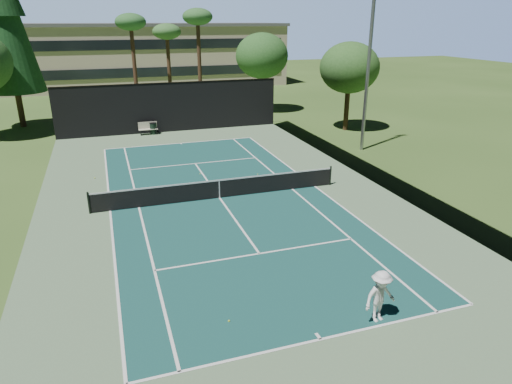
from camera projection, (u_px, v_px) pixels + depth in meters
ground at (220, 198)px, 23.80m from camera, size 160.00×160.00×0.00m
apron_slab at (220, 198)px, 23.80m from camera, size 18.00×32.00×0.01m
court_surface at (220, 198)px, 23.79m from camera, size 10.97×23.77×0.01m
court_lines at (220, 198)px, 23.79m from camera, size 11.07×23.87×0.01m
tennis_net at (219, 188)px, 23.60m from camera, size 12.90×0.10×1.10m
fence at (218, 161)px, 23.14m from camera, size 18.04×32.05×4.03m
player at (380, 296)px, 13.84m from camera, size 1.19×0.80×1.71m
tennis_ball_a at (229, 321)px, 14.04m from camera, size 0.07×0.07×0.07m
tennis_ball_b at (200, 174)px, 27.44m from camera, size 0.07×0.07×0.07m
tennis_ball_c at (258, 174)px, 27.40m from camera, size 0.06×0.06×0.06m
tennis_ball_d at (95, 178)px, 26.72m from camera, size 0.07×0.07×0.07m
park_bench at (148, 128)px, 36.81m from camera, size 1.50×0.45×1.02m
trash_bin at (153, 128)px, 36.95m from camera, size 0.56×0.56×0.95m
pine_tree at (2, 9)px, 36.35m from camera, size 4.80×4.80×15.00m
palm_a at (131, 26)px, 41.58m from camera, size 2.80×2.80×9.32m
palm_b at (167, 35)px, 44.69m from camera, size 2.80×2.80×8.42m
palm_c at (198, 21)px, 42.34m from camera, size 2.80×2.80×9.77m
decid_tree_a at (262, 56)px, 44.36m from camera, size 5.12×5.12×7.62m
decid_tree_b at (349, 68)px, 36.80m from camera, size 4.80×4.80×7.14m
campus_building at (137, 55)px, 63.08m from camera, size 40.50×12.50×8.30m
light_pole at (369, 56)px, 30.40m from camera, size 0.90×0.25×12.22m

